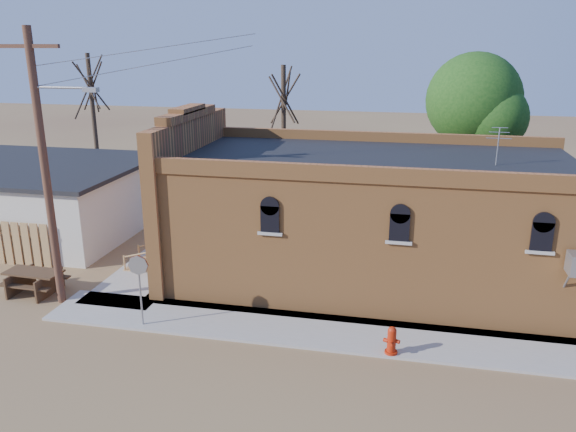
% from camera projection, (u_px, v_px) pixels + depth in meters
% --- Properties ---
extents(ground, '(120.00, 120.00, 0.00)m').
position_uv_depth(ground, '(288.00, 344.00, 16.51)').
color(ground, brown).
rests_on(ground, ground).
extents(sidewalk_south, '(19.00, 2.20, 0.08)m').
position_uv_depth(sidewalk_south, '(342.00, 333.00, 17.04)').
color(sidewalk_south, '#9E9991').
rests_on(sidewalk_south, ground).
extents(sidewalk_west, '(2.60, 10.00, 0.08)m').
position_uv_depth(sidewalk_west, '(170.00, 255.00, 23.36)').
color(sidewalk_west, '#9E9991').
rests_on(sidewalk_west, ground).
extents(brick_bar, '(16.40, 7.97, 6.30)m').
position_uv_depth(brick_bar, '(363.00, 218.00, 20.63)').
color(brick_bar, '#C67A3C').
rests_on(brick_bar, ground).
extents(utility_pole, '(3.12, 0.26, 9.00)m').
position_uv_depth(utility_pole, '(46.00, 165.00, 17.85)').
color(utility_pole, '#4E2E1F').
rests_on(utility_pole, ground).
extents(tree_bare_near, '(2.80, 2.80, 7.65)m').
position_uv_depth(tree_bare_near, '(283.00, 97.00, 27.51)').
color(tree_bare_near, '#423126').
rests_on(tree_bare_near, ground).
extents(tree_bare_far, '(2.80, 2.80, 8.16)m').
position_uv_depth(tree_bare_far, '(90.00, 84.00, 30.51)').
color(tree_bare_far, '#423126').
rests_on(tree_bare_far, ground).
extents(tree_leafy, '(4.40, 4.40, 8.15)m').
position_uv_depth(tree_leafy, '(474.00, 100.00, 26.19)').
color(tree_leafy, '#423126').
rests_on(tree_leafy, ground).
extents(fire_hydrant, '(0.49, 0.48, 0.83)m').
position_uv_depth(fire_hydrant, '(392.00, 340.00, 15.77)').
color(fire_hydrant, '#A71E09').
rests_on(fire_hydrant, sidewalk_south).
extents(stop_sign, '(0.62, 0.14, 2.29)m').
position_uv_depth(stop_sign, '(139.00, 272.00, 17.01)').
color(stop_sign, '#96969B').
rests_on(stop_sign, sidewalk_south).
extents(trash_barrel, '(0.66, 0.66, 0.83)m').
position_uv_depth(trash_barrel, '(194.00, 246.00, 23.15)').
color(trash_barrel, navy).
rests_on(trash_barrel, sidewalk_west).
extents(picnic_table, '(2.03, 1.59, 0.83)m').
position_uv_depth(picnic_table, '(34.00, 279.00, 19.76)').
color(picnic_table, '#462F1C').
rests_on(picnic_table, ground).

